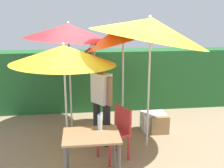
# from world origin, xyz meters

# --- Properties ---
(ground_plane) EXTENTS (24.00, 24.00, 0.00)m
(ground_plane) POSITION_xyz_m (0.00, 0.00, 0.00)
(ground_plane) COLOR #9E8466
(hedge_row) EXTENTS (8.00, 0.70, 1.53)m
(hedge_row) POSITION_xyz_m (0.00, 2.08, 0.76)
(hedge_row) COLOR #23602D
(hedge_row) RESTS_ON ground_plane
(umbrella_rainbow) EXTENTS (1.81, 1.80, 2.29)m
(umbrella_rainbow) POSITION_xyz_m (-0.82, 0.94, 2.07)
(umbrella_rainbow) COLOR silver
(umbrella_rainbow) RESTS_ON ground_plane
(umbrella_orange) EXTENTS (1.74, 1.70, 2.51)m
(umbrella_orange) POSITION_xyz_m (0.23, 0.43, 2.07)
(umbrella_orange) COLOR silver
(umbrella_orange) RESTS_ON ground_plane
(umbrella_yellow) EXTENTS (1.83, 1.83, 1.95)m
(umbrella_yellow) POSITION_xyz_m (-0.88, -0.07, 1.74)
(umbrella_yellow) COLOR silver
(umbrella_yellow) RESTS_ON ground_plane
(umbrella_navy) EXTENTS (2.11, 2.08, 2.55)m
(umbrella_navy) POSITION_xyz_m (0.60, -0.15, 2.17)
(umbrella_navy) COLOR silver
(umbrella_navy) RESTS_ON ground_plane
(person_vendor) EXTENTS (0.40, 0.50, 1.88)m
(person_vendor) POSITION_xyz_m (-0.23, 0.03, 0.93)
(person_vendor) COLOR black
(person_vendor) RESTS_ON ground_plane
(chair_plastic) EXTENTS (0.59, 0.59, 0.89)m
(chair_plastic) POSITION_xyz_m (-0.03, -0.54, 0.51)
(chair_plastic) COLOR #B72D2D
(chair_plastic) RESTS_ON ground_plane
(cooler_box) EXTENTS (0.50, 0.38, 0.39)m
(cooler_box) POSITION_xyz_m (0.91, 0.50, 0.19)
(cooler_box) COLOR silver
(cooler_box) RESTS_ON ground_plane
(crate_cardboard) EXTENTS (0.38, 0.29, 0.38)m
(crate_cardboard) POSITION_xyz_m (0.99, 0.36, 0.19)
(crate_cardboard) COLOR #9E7A4C
(crate_cardboard) RESTS_ON ground_plane
(folding_table) EXTENTS (0.80, 0.60, 0.77)m
(folding_table) POSITION_xyz_m (-0.48, -1.22, 0.67)
(folding_table) COLOR #4C4C51
(folding_table) RESTS_ON ground_plane
(bottle_water) EXTENTS (0.07, 0.07, 0.24)m
(bottle_water) POSITION_xyz_m (-0.35, -1.06, 0.88)
(bottle_water) COLOR silver
(bottle_water) RESTS_ON folding_table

